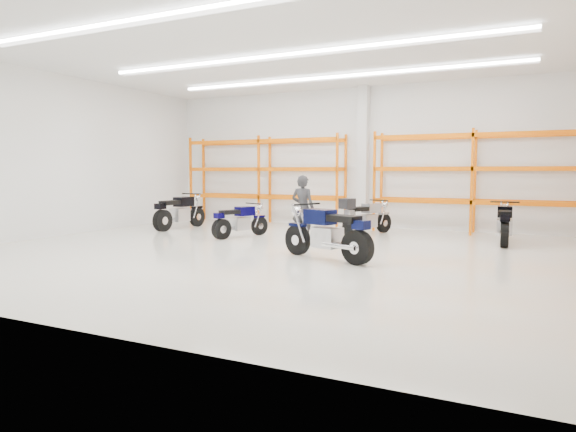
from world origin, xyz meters
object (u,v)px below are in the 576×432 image
at_px(motorcycle_main, 330,234).
at_px(motorcycle_back_b, 238,222).
at_px(motorcycle_back_c, 364,217).
at_px(motorcycle_back_d, 504,225).
at_px(motorcycle_back_a, 178,213).
at_px(standing_man, 303,208).
at_px(structural_column, 363,157).

bearing_deg(motorcycle_main, motorcycle_back_b, 147.38).
height_order(motorcycle_back_c, motorcycle_back_d, motorcycle_back_c).
height_order(motorcycle_back_a, motorcycle_back_b, motorcycle_back_a).
distance_m(motorcycle_back_d, standing_man, 5.03).
xyz_separation_m(motorcycle_main, standing_man, (-1.70, 2.45, 0.32)).
bearing_deg(standing_man, motorcycle_back_b, 6.42).
bearing_deg(motorcycle_main, motorcycle_back_d, 52.85).
bearing_deg(motorcycle_back_c, standing_man, -120.71).
height_order(motorcycle_back_d, structural_column, structural_column).
height_order(motorcycle_back_a, motorcycle_back_c, motorcycle_back_a).
distance_m(motorcycle_back_c, standing_man, 2.14).
bearing_deg(motorcycle_back_b, structural_column, 60.50).
bearing_deg(motorcycle_back_c, motorcycle_back_d, -3.58).
distance_m(motorcycle_main, standing_man, 3.00).
bearing_deg(motorcycle_back_d, motorcycle_back_b, -164.95).
bearing_deg(motorcycle_back_b, motorcycle_main, -32.62).
distance_m(motorcycle_back_b, standing_man, 1.89).
bearing_deg(motorcycle_back_b, motorcycle_back_c, 34.48).
height_order(motorcycle_main, motorcycle_back_c, motorcycle_main).
distance_m(motorcycle_back_b, motorcycle_back_d, 6.83).
height_order(motorcycle_main, motorcycle_back_b, motorcycle_main).
relative_size(motorcycle_back_b, motorcycle_back_d, 0.86).
xyz_separation_m(motorcycle_back_a, structural_column, (4.98, 3.07, 1.73)).
bearing_deg(motorcycle_back_b, standing_man, 5.74).
bearing_deg(motorcycle_back_c, motorcycle_back_b, -145.52).
bearing_deg(motorcycle_back_b, motorcycle_back_a, 161.86).
xyz_separation_m(motorcycle_back_a, standing_man, (4.57, -0.71, 0.33)).
distance_m(motorcycle_back_a, structural_column, 6.10).
bearing_deg(motorcycle_main, structural_column, 101.71).
relative_size(motorcycle_back_d, structural_column, 0.47).
bearing_deg(motorcycle_back_d, standing_man, -161.54).
xyz_separation_m(motorcycle_main, motorcycle_back_b, (-3.54, 2.26, -0.10)).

